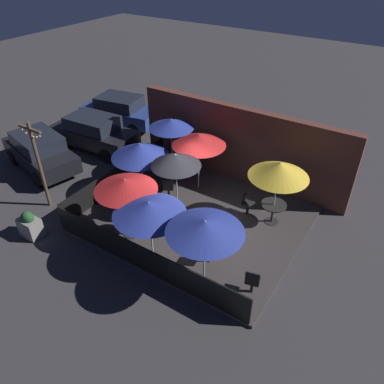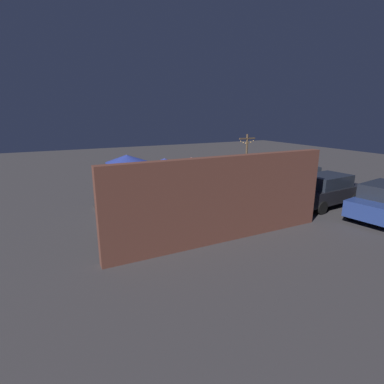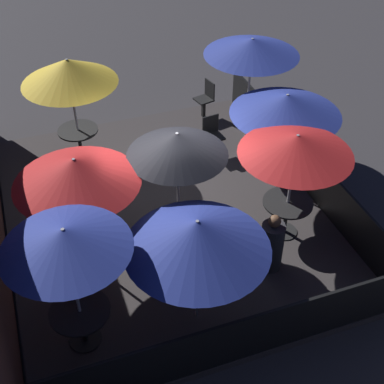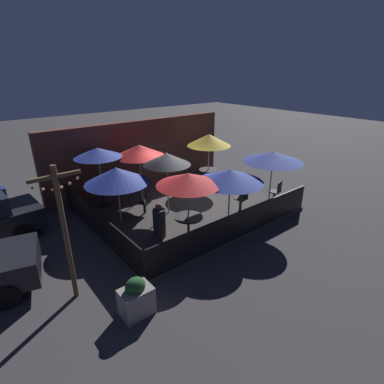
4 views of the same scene
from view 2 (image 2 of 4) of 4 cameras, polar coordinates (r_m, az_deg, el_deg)
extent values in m
plane|color=#383538|center=(14.12, -1.37, -4.29)|extent=(60.00, 60.00, 0.00)
cube|color=#383333|center=(14.10, -1.38, -4.06)|extent=(7.37, 6.15, 0.12)
cube|color=brown|center=(10.90, 6.16, -1.45)|extent=(8.97, 0.36, 3.16)
cube|color=black|center=(16.63, -5.94, 0.71)|extent=(7.17, 0.05, 0.95)
cube|color=black|center=(15.80, 10.58, -0.21)|extent=(0.05, 5.95, 0.95)
cylinder|color=#B2B2B7|center=(11.78, -9.31, -1.55)|extent=(0.05, 0.05, 2.44)
cone|color=gold|center=(11.55, -9.50, 3.00)|extent=(2.00, 2.00, 0.53)
cylinder|color=#B2B2B7|center=(13.34, 12.37, 0.16)|extent=(0.05, 0.05, 2.41)
cone|color=#283893|center=(13.13, 12.61, 4.49)|extent=(1.82, 1.82, 0.36)
cylinder|color=#B2B2B7|center=(16.09, -0.13, 2.66)|extent=(0.05, 0.05, 2.23)
cone|color=red|center=(15.92, -0.13, 5.92)|extent=(2.01, 2.01, 0.38)
cylinder|color=#B2B2B7|center=(12.77, 5.78, -0.31)|extent=(0.05, 0.05, 2.37)
cone|color=red|center=(12.56, 5.89, 3.89)|extent=(2.05, 2.05, 0.47)
cylinder|color=#B2B2B7|center=(14.86, 8.34, 1.24)|extent=(0.05, 0.05, 2.11)
cone|color=#283893|center=(14.70, 8.45, 4.19)|extent=(2.20, 2.20, 0.55)
cylinder|color=#B2B2B7|center=(14.14, 1.45, 1.23)|extent=(0.05, 0.05, 2.36)
cone|color=black|center=(13.94, 1.48, 5.09)|extent=(1.74, 1.74, 0.43)
cylinder|color=#B2B2B7|center=(15.51, -12.14, 2.37)|extent=(0.05, 0.05, 2.50)
cone|color=#283893|center=(15.33, -12.35, 6.26)|extent=(2.09, 2.09, 0.37)
cylinder|color=#B2B2B7|center=(16.00, -5.19, 2.49)|extent=(0.05, 0.05, 2.21)
cone|color=#283893|center=(15.84, -5.26, 5.65)|extent=(2.17, 2.17, 0.42)
cylinder|color=black|center=(12.17, -9.07, -7.02)|extent=(0.49, 0.49, 0.02)
cylinder|color=black|center=(12.04, -9.14, -5.45)|extent=(0.08, 0.08, 0.73)
cylinder|color=black|center=(11.92, -9.22, -3.72)|extent=(0.89, 0.89, 0.04)
cylinder|color=black|center=(13.69, 12.10, -4.68)|extent=(0.51, 0.51, 0.02)
cylinder|color=black|center=(13.58, 12.17, -3.34)|extent=(0.08, 0.08, 0.69)
cylinder|color=black|center=(13.47, 12.25, -1.88)|extent=(0.93, 0.93, 0.04)
cylinder|color=black|center=(16.35, -0.13, -1.13)|extent=(0.51, 0.51, 0.02)
cylinder|color=black|center=(16.26, -0.13, 0.06)|extent=(0.08, 0.08, 0.72)
cylinder|color=black|center=(16.17, -0.13, 1.36)|extent=(0.94, 0.94, 0.04)
cube|color=black|center=(14.95, -9.39, -1.99)|extent=(0.09, 0.09, 0.46)
cube|color=black|center=(14.88, -9.43, -1.08)|extent=(0.44, 0.44, 0.04)
cube|color=black|center=(14.75, -10.10, -0.28)|extent=(0.08, 0.40, 0.44)
cube|color=black|center=(14.92, -15.85, -2.40)|extent=(0.10, 0.10, 0.46)
cube|color=black|center=(14.85, -15.92, -1.48)|extent=(0.48, 0.48, 0.04)
cube|color=black|center=(14.95, -16.27, -0.44)|extent=(0.40, 0.12, 0.44)
cube|color=black|center=(12.42, -5.06, -5.43)|extent=(0.08, 0.08, 0.43)
cube|color=black|center=(12.34, -5.09, -4.42)|extent=(0.41, 0.41, 0.04)
cube|color=black|center=(12.33, -4.35, -3.24)|extent=(0.04, 0.40, 0.44)
cube|color=black|center=(14.33, 5.08, -2.65)|extent=(0.11, 0.11, 0.43)
cube|color=black|center=(14.26, 5.10, -1.76)|extent=(0.55, 0.55, 0.04)
cube|color=black|center=(14.28, 4.48, -0.73)|extent=(0.36, 0.23, 0.44)
cylinder|color=#333338|center=(16.00, 3.18, 0.25)|extent=(0.51, 0.51, 0.97)
sphere|color=brown|center=(15.86, 3.21, 2.34)|extent=(0.22, 0.22, 0.22)
cube|color=gray|center=(19.21, 5.25, 1.89)|extent=(0.74, 0.52, 0.70)
ellipsoid|color=#235128|center=(19.12, 5.28, 3.16)|extent=(0.48, 0.38, 0.43)
cylinder|color=brown|center=(18.26, 10.26, 5.41)|extent=(0.12, 0.12, 3.43)
cube|color=brown|center=(18.09, 10.48, 9.99)|extent=(1.10, 0.08, 0.08)
sphere|color=#F4B260|center=(18.38, 11.61, 9.55)|extent=(0.07, 0.07, 0.07)
sphere|color=#F4B260|center=(18.27, 11.14, 9.29)|extent=(0.07, 0.07, 0.07)
sphere|color=#F4B260|center=(18.16, 10.67, 9.14)|extent=(0.07, 0.07, 0.07)
sphere|color=#F4B260|center=(18.05, 10.20, 9.13)|extent=(0.07, 0.07, 0.07)
sphere|color=#F4B260|center=(17.94, 9.74, 9.26)|extent=(0.07, 0.07, 0.07)
sphere|color=#F4B260|center=(17.82, 9.27, 9.51)|extent=(0.07, 0.07, 0.07)
cube|color=black|center=(18.80, 19.12, 1.84)|extent=(4.28, 2.60, 0.70)
cube|color=#1E232D|center=(18.68, 19.28, 3.79)|extent=(2.51, 2.04, 0.60)
cylinder|color=black|center=(17.58, 16.99, -0.02)|extent=(0.66, 0.33, 0.64)
cylinder|color=black|center=(18.94, 14.57, 1.19)|extent=(0.66, 0.33, 0.64)
cylinder|color=black|center=(18.93, 23.49, 0.42)|extent=(0.66, 0.33, 0.64)
cylinder|color=black|center=(20.20, 20.80, 1.53)|extent=(0.66, 0.33, 0.64)
cube|color=black|center=(16.68, 23.99, -0.19)|extent=(4.26, 1.98, 0.70)
cube|color=#1E232D|center=(16.54, 24.22, 1.98)|extent=(2.39, 1.72, 0.60)
cylinder|color=black|center=(15.30, 23.50, -2.77)|extent=(0.65, 0.22, 0.64)
cylinder|color=black|center=(16.24, 18.91, -1.37)|extent=(0.65, 0.22, 0.64)
cylinder|color=black|center=(17.41, 28.48, -1.32)|extent=(0.65, 0.22, 0.64)
cylinder|color=black|center=(18.24, 24.17, -0.16)|extent=(0.65, 0.22, 0.64)
cube|color=navy|center=(15.84, 32.80, -2.05)|extent=(4.19, 2.29, 0.70)
cylinder|color=black|center=(15.12, 28.05, -3.50)|extent=(0.66, 0.28, 0.64)
cylinder|color=black|center=(17.32, 31.70, -1.83)|extent=(0.66, 0.28, 0.64)
camera|label=1|loc=(21.39, -28.78, 23.93)|focal=35.00mm
camera|label=3|loc=(16.99, 29.06, 22.16)|focal=50.00mm
camera|label=4|loc=(24.25, 3.98, 16.34)|focal=28.00mm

